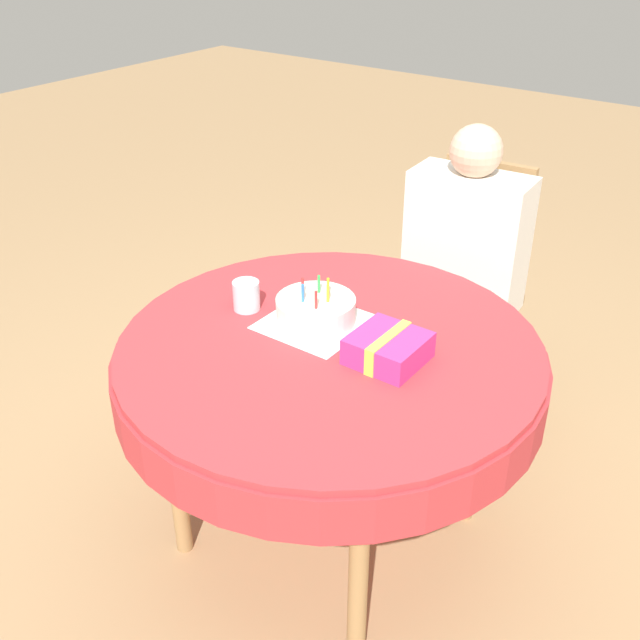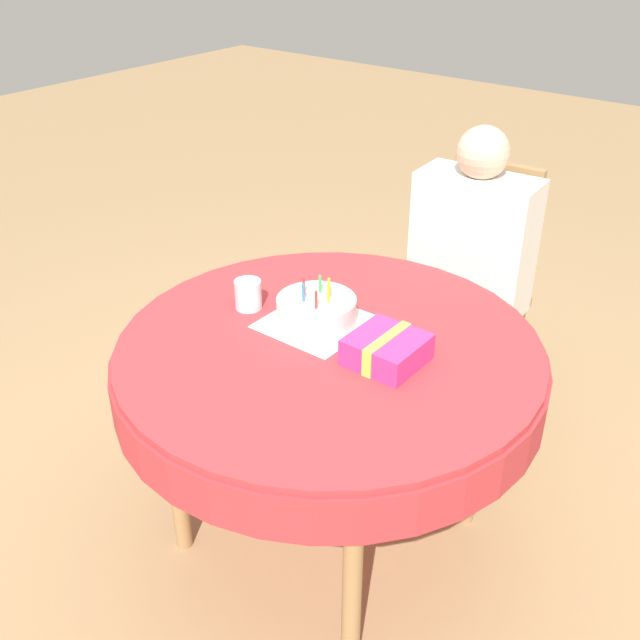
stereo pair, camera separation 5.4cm
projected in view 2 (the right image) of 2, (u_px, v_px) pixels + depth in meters
name	position (u px, v px, depth m)	size (l,w,h in m)	color
ground_plane	(328.00, 531.00, 2.38)	(12.00, 12.00, 0.00)	#A37F56
dining_table	(329.00, 368.00, 2.06)	(1.18, 1.18, 0.70)	#BC3338
chair	(475.00, 285.00, 2.77)	(0.39, 0.39, 0.94)	#A37A4C
person	(470.00, 253.00, 2.62)	(0.42, 0.31, 1.10)	#DBB293
napkin	(316.00, 323.00, 2.11)	(0.27, 0.27, 0.00)	white
birthday_cake	(316.00, 311.00, 2.09)	(0.22, 0.22, 0.13)	white
drinking_glass	(248.00, 294.00, 2.17)	(0.08, 0.08, 0.09)	silver
gift_box	(387.00, 349.00, 1.92)	(0.18, 0.19, 0.08)	#D13384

